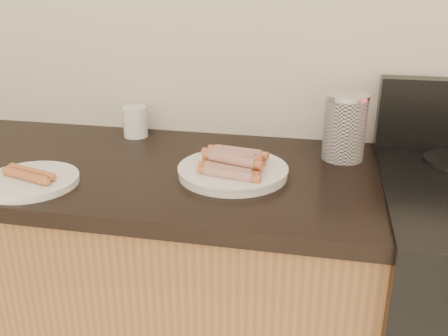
% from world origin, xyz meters
% --- Properties ---
extents(wall_back, '(4.00, 0.04, 2.60)m').
position_xyz_m(wall_back, '(0.00, 2.00, 1.30)').
color(wall_back, silver).
rests_on(wall_back, ground).
extents(cabinet_base, '(2.20, 0.59, 0.86)m').
position_xyz_m(cabinet_base, '(-0.70, 1.69, 0.43)').
color(cabinet_base, brown).
rests_on(cabinet_base, floor).
extents(main_plate, '(0.30, 0.30, 0.02)m').
position_xyz_m(main_plate, '(0.03, 1.66, 0.91)').
color(main_plate, white).
rests_on(main_plate, counter_slab).
extents(side_plate, '(0.25, 0.25, 0.02)m').
position_xyz_m(side_plate, '(-0.44, 1.51, 0.91)').
color(side_plate, white).
rests_on(side_plate, counter_slab).
extents(hotdog_pile, '(0.13, 0.20, 0.05)m').
position_xyz_m(hotdog_pile, '(0.03, 1.66, 0.94)').
color(hotdog_pile, '#A5493C').
rests_on(hotdog_pile, main_plate).
extents(plain_sausages, '(0.14, 0.09, 0.02)m').
position_xyz_m(plain_sausages, '(-0.44, 1.51, 0.93)').
color(plain_sausages, '#BF7143').
rests_on(plain_sausages, side_plate).
extents(canister, '(0.12, 0.12, 0.18)m').
position_xyz_m(canister, '(0.31, 1.85, 0.99)').
color(canister, white).
rests_on(canister, counter_slab).
extents(mug, '(0.08, 0.08, 0.09)m').
position_xyz_m(mug, '(-0.32, 1.92, 0.95)').
color(mug, white).
rests_on(mug, counter_slab).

